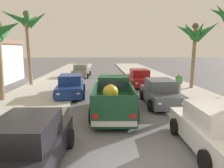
% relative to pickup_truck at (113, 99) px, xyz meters
% --- Properties ---
extents(sidewalk_left, '(5.13, 60.00, 0.12)m').
position_rel_pickup_truck_xyz_m(sidewalk_left, '(-5.09, 6.38, -0.73)').
color(sidewalk_left, beige).
rests_on(sidewalk_left, ground).
extents(sidewalk_right, '(5.13, 60.00, 0.12)m').
position_rel_pickup_truck_xyz_m(sidewalk_right, '(5.27, 6.38, -0.73)').
color(sidewalk_right, beige).
rests_on(sidewalk_right, ground).
extents(curb_left, '(0.16, 60.00, 0.10)m').
position_rel_pickup_truck_xyz_m(curb_left, '(-3.92, 6.38, -0.74)').
color(curb_left, silver).
rests_on(curb_left, ground).
extents(curb_right, '(0.16, 60.00, 0.10)m').
position_rel_pickup_truck_xyz_m(curb_right, '(4.11, 6.38, -0.74)').
color(curb_right, silver).
rests_on(curb_right, ground).
extents(pickup_truck, '(2.42, 5.31, 1.80)m').
position_rel_pickup_truck_xyz_m(pickup_truck, '(0.00, 0.00, 0.00)').
color(pickup_truck, '#19472D').
rests_on(pickup_truck, ground).
extents(car_left_near, '(2.12, 4.30, 1.54)m').
position_rel_pickup_truck_xyz_m(car_left_near, '(3.12, -4.28, -0.08)').
color(car_left_near, silver).
rests_on(car_left_near, ground).
extents(car_right_near, '(2.19, 4.33, 1.54)m').
position_rel_pickup_truck_xyz_m(car_right_near, '(-2.96, 14.76, -0.08)').
color(car_right_near, slate).
rests_on(car_right_near, ground).
extents(car_left_mid, '(2.21, 4.34, 1.54)m').
position_rel_pickup_truck_xyz_m(car_left_mid, '(-2.81, 4.31, -0.08)').
color(car_left_mid, navy).
rests_on(car_left_mid, ground).
extents(car_right_mid, '(2.05, 4.27, 1.54)m').
position_rel_pickup_truck_xyz_m(car_right_mid, '(2.93, 8.11, -0.08)').
color(car_right_mid, maroon).
rests_on(car_right_mid, ground).
extents(car_left_far, '(2.16, 4.32, 1.54)m').
position_rel_pickup_truck_xyz_m(car_left_far, '(-2.71, -5.10, -0.08)').
color(car_left_far, black).
rests_on(car_left_far, ground).
extents(car_right_far, '(2.06, 4.28, 1.54)m').
position_rel_pickup_truck_xyz_m(car_right_far, '(2.98, 1.61, -0.08)').
color(car_right_far, '#474C56').
rests_on(car_right_far, ground).
extents(palm_tree_left_back, '(3.89, 3.10, 6.77)m').
position_rel_pickup_truck_xyz_m(palm_tree_left_back, '(-7.13, 8.68, 4.80)').
color(palm_tree_left_back, '#846B4C').
rests_on(palm_tree_left_back, ground).
extents(palm_tree_right_back, '(3.34, 3.70, 5.54)m').
position_rel_pickup_truck_xyz_m(palm_tree_right_back, '(7.17, 6.30, 3.81)').
color(palm_tree_right_back, '#846B4C').
rests_on(palm_tree_right_back, ground).
extents(pedestrian, '(0.57, 0.29, 1.59)m').
position_rel_pickup_truck_xyz_m(pedestrian, '(5.17, 4.36, 0.12)').
color(pedestrian, gray).
rests_on(pedestrian, ground).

